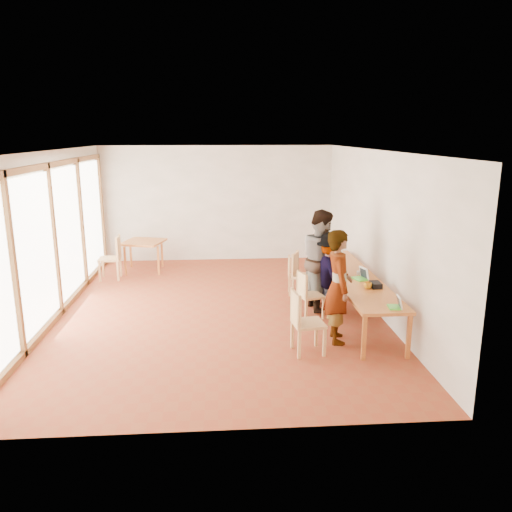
{
  "coord_description": "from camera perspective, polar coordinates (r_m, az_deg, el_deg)",
  "views": [
    {
      "loc": [
        0.07,
        -9.06,
        3.29
      ],
      "look_at": [
        0.71,
        -0.17,
        1.1
      ],
      "focal_mm": 35.0,
      "sensor_mm": 36.0,
      "label": 1
    }
  ],
  "objects": [
    {
      "name": "ground",
      "position": [
        9.64,
        -4.32,
        -6.19
      ],
      "size": [
        8.0,
        8.0,
        0.0
      ],
      "primitive_type": "plane",
      "color": "brown",
      "rests_on": "ground"
    },
    {
      "name": "wall_back",
      "position": [
        13.19,
        -4.42,
        5.97
      ],
      "size": [
        6.0,
        0.1,
        3.0
      ],
      "primitive_type": "cube",
      "color": "silver",
      "rests_on": "ground"
    },
    {
      "name": "wall_front",
      "position": [
        5.37,
        -4.64,
        -5.73
      ],
      "size": [
        6.0,
        0.1,
        3.0
      ],
      "primitive_type": "cube",
      "color": "silver",
      "rests_on": "ground"
    },
    {
      "name": "wall_right",
      "position": [
        9.69,
        13.56,
        2.77
      ],
      "size": [
        0.1,
        8.0,
        3.0
      ],
      "primitive_type": "cube",
      "color": "silver",
      "rests_on": "ground"
    },
    {
      "name": "window_wall",
      "position": [
        9.72,
        -22.22,
        2.16
      ],
      "size": [
        0.1,
        8.0,
        3.0
      ],
      "primitive_type": "cube",
      "color": "white",
      "rests_on": "ground"
    },
    {
      "name": "ceiling",
      "position": [
        9.07,
        -4.67,
        12.05
      ],
      "size": [
        6.0,
        8.0,
        0.04
      ],
      "primitive_type": "cube",
      "color": "white",
      "rests_on": "wall_back"
    },
    {
      "name": "communal_table",
      "position": [
        9.38,
        11.07,
        -2.47
      ],
      "size": [
        0.8,
        4.0,
        0.75
      ],
      "color": "#BD682A",
      "rests_on": "ground"
    },
    {
      "name": "side_table",
      "position": [
        12.46,
        -12.74,
        1.32
      ],
      "size": [
        0.9,
        0.9,
        0.75
      ],
      "rotation": [
        0.0,
        0.0,
        -0.27
      ],
      "color": "#BD682A",
      "rests_on": "ground"
    },
    {
      "name": "chair_near",
      "position": [
        7.65,
        5.27,
        -6.81
      ],
      "size": [
        0.51,
        0.51,
        0.53
      ],
      "rotation": [
        0.0,
        0.0,
        0.13
      ],
      "color": "#D8B46C",
      "rests_on": "ground"
    },
    {
      "name": "chair_mid",
      "position": [
        9.12,
        5.78,
        -3.89
      ],
      "size": [
        0.49,
        0.49,
        0.46
      ],
      "rotation": [
        0.0,
        0.0,
        0.27
      ],
      "color": "#D8B46C",
      "rests_on": "ground"
    },
    {
      "name": "chair_far",
      "position": [
        10.45,
        4.26,
        -1.77
      ],
      "size": [
        0.41,
        0.41,
        0.43
      ],
      "rotation": [
        0.0,
        0.0,
        -0.1
      ],
      "color": "#D8B46C",
      "rests_on": "ground"
    },
    {
      "name": "chair_empty",
      "position": [
        10.31,
        4.99,
        -1.56
      ],
      "size": [
        0.57,
        0.57,
        0.49
      ],
      "rotation": [
        0.0,
        0.0,
        -0.42
      ],
      "color": "#D8B46C",
      "rests_on": "ground"
    },
    {
      "name": "chair_spare",
      "position": [
        11.93,
        -15.92,
        0.35
      ],
      "size": [
        0.49,
        0.49,
        0.54
      ],
      "rotation": [
        0.0,
        0.0,
        3.18
      ],
      "color": "#D8B46C",
      "rests_on": "ground"
    },
    {
      "name": "person_near",
      "position": [
        8.07,
        9.39,
        -3.46
      ],
      "size": [
        0.47,
        0.69,
        1.84
      ],
      "primitive_type": "imported",
      "rotation": [
        0.0,
        0.0,
        1.53
      ],
      "color": "gray",
      "rests_on": "ground"
    },
    {
      "name": "person_mid",
      "position": [
        9.59,
        7.5,
        -0.39
      ],
      "size": [
        0.84,
        1.02,
        1.92
      ],
      "primitive_type": "imported",
      "rotation": [
        0.0,
        0.0,
        1.71
      ],
      "color": "gray",
      "rests_on": "ground"
    },
    {
      "name": "person_far",
      "position": [
        9.36,
        8.51,
        -1.98
      ],
      "size": [
        0.75,
        1.08,
        1.54
      ],
      "primitive_type": "imported",
      "rotation": [
        0.0,
        0.0,
        1.76
      ],
      "color": "gray",
      "rests_on": "ground"
    },
    {
      "name": "laptop_near",
      "position": [
        7.79,
        15.77,
        -5.37
      ],
      "size": [
        0.22,
        0.24,
        0.19
      ],
      "rotation": [
        0.0,
        0.0,
        -0.11
      ],
      "color": "#54DA3F",
      "rests_on": "communal_table"
    },
    {
      "name": "laptop_mid",
      "position": [
        9.14,
        11.99,
        -2.24
      ],
      "size": [
        0.29,
        0.31,
        0.22
      ],
      "rotation": [
        0.0,
        0.0,
        0.32
      ],
      "color": "#54DA3F",
      "rests_on": "communal_table"
    },
    {
      "name": "laptop_far",
      "position": [
        10.66,
        9.43,
        0.11
      ],
      "size": [
        0.23,
        0.25,
        0.18
      ],
      "rotation": [
        0.0,
        0.0,
        0.29
      ],
      "color": "#54DA3F",
      "rests_on": "communal_table"
    },
    {
      "name": "yellow_mug",
      "position": [
        8.62,
        12.65,
        -3.32
      ],
      "size": [
        0.16,
        0.16,
        0.11
      ],
      "primitive_type": "imported",
      "rotation": [
        0.0,
        0.0,
        -0.19
      ],
      "color": "orange",
      "rests_on": "communal_table"
    },
    {
      "name": "green_bottle",
      "position": [
        8.63,
        10.09,
        -2.58
      ],
      "size": [
        0.07,
        0.07,
        0.28
      ],
      "primitive_type": "cylinder",
      "color": "#1C693E",
      "rests_on": "communal_table"
    },
    {
      "name": "clear_glass",
      "position": [
        9.22,
        9.68,
        -2.1
      ],
      "size": [
        0.07,
        0.07,
        0.09
      ],
      "primitive_type": "cylinder",
      "color": "silver",
      "rests_on": "communal_table"
    },
    {
      "name": "condiment_cup",
      "position": [
        9.46,
        11.66,
        -1.88
      ],
      "size": [
        0.08,
        0.08,
        0.06
      ],
      "primitive_type": "cylinder",
      "color": "white",
      "rests_on": "communal_table"
    },
    {
      "name": "pink_phone",
      "position": [
        9.71,
        9.13,
        -1.5
      ],
      "size": [
        0.05,
        0.1,
        0.01
      ],
      "primitive_type": "cube",
      "color": "#DC496E",
      "rests_on": "communal_table"
    },
    {
      "name": "black_pouch",
      "position": [
        8.73,
        13.52,
        -3.21
      ],
      "size": [
        0.16,
        0.26,
        0.09
      ],
      "primitive_type": "cube",
      "color": "black",
      "rests_on": "communal_table"
    }
  ]
}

